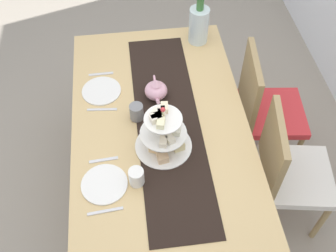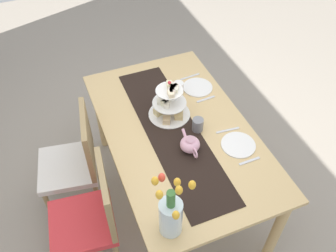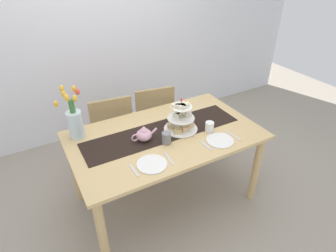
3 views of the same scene
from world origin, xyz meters
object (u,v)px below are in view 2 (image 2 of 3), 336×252
(dining_table, at_px, (178,139))
(fork_left, at_px, (249,161))
(chair_left, at_px, (92,215))
(mug_white_text, at_px, (179,88))
(dinner_plate_left, at_px, (238,145))
(knife_left, at_px, (228,130))
(teapot, at_px, (190,144))
(fork_right, at_px, (206,99))
(tiered_cake_stand, at_px, (169,104))
(mug_grey, at_px, (198,125))
(knife_right, at_px, (190,77))
(tulip_vase, at_px, (171,213))
(chair_right, at_px, (76,159))
(dinner_plate_right, at_px, (198,87))

(dining_table, relative_size, fork_left, 10.91)
(chair_left, bearing_deg, mug_white_text, -54.27)
(dining_table, xyz_separation_m, dinner_plate_left, (-0.28, -0.32, 0.11))
(knife_left, height_order, mug_white_text, mug_white_text)
(teapot, relative_size, fork_right, 1.59)
(teapot, bearing_deg, mug_white_text, -15.64)
(dining_table, height_order, fork_right, fork_right)
(tiered_cake_stand, xyz_separation_m, mug_grey, (-0.21, -0.12, -0.05))
(fork_left, distance_m, mug_grey, 0.42)
(dinner_plate_left, relative_size, mug_grey, 2.42)
(teapot, relative_size, dinner_plate_left, 1.04)
(chair_left, relative_size, mug_white_text, 9.58)
(fork_left, bearing_deg, dining_table, 36.36)
(knife_right, bearing_deg, chair_left, 126.64)
(knife_right, distance_m, mug_white_text, 0.22)
(tiered_cake_stand, distance_m, fork_left, 0.67)
(tulip_vase, bearing_deg, chair_right, 23.19)
(tulip_vase, height_order, dinner_plate_left, tulip_vase)
(chair_right, height_order, fork_right, chair_right)
(dining_table, xyz_separation_m, fork_right, (0.21, -0.32, 0.11))
(chair_right, xyz_separation_m, teapot, (-0.43, -0.71, 0.32))
(chair_left, distance_m, chair_right, 0.49)
(tulip_vase, bearing_deg, dinner_plate_left, -58.76)
(fork_right, bearing_deg, dining_table, 123.16)
(fork_right, bearing_deg, teapot, 142.13)
(teapot, bearing_deg, chair_right, 59.20)
(mug_grey, bearing_deg, dinner_plate_left, -140.00)
(chair_left, height_order, mug_white_text, chair_left)
(knife_left, bearing_deg, chair_right, 70.50)
(dinner_plate_right, relative_size, mug_grey, 2.42)
(chair_left, distance_m, fork_left, 1.07)
(chair_left, height_order, mug_grey, chair_left)
(fork_left, distance_m, dinner_plate_right, 0.78)
(fork_left, relative_size, dinner_plate_right, 0.65)
(chair_left, relative_size, fork_right, 6.07)
(teapot, bearing_deg, dining_table, 0.00)
(dining_table, relative_size, mug_white_text, 17.23)
(fork_left, xyz_separation_m, knife_right, (0.92, 0.00, 0.00))
(chair_right, bearing_deg, dinner_plate_left, -116.34)
(chair_left, bearing_deg, fork_left, -98.84)
(fork_left, relative_size, mug_grey, 1.58)
(chair_left, height_order, chair_right, same)
(dining_table, xyz_separation_m, dinner_plate_right, (0.35, -0.32, 0.11))
(chair_right, height_order, dinner_plate_left, chair_right)
(fork_left, xyz_separation_m, dinner_plate_right, (0.78, 0.00, 0.00))
(tiered_cake_stand, relative_size, knife_right, 1.79)
(fork_right, xyz_separation_m, mug_grey, (-0.26, 0.19, 0.05))
(fork_right, bearing_deg, fork_left, 180.00)
(chair_left, distance_m, knife_right, 1.31)
(fork_left, relative_size, knife_right, 0.88)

